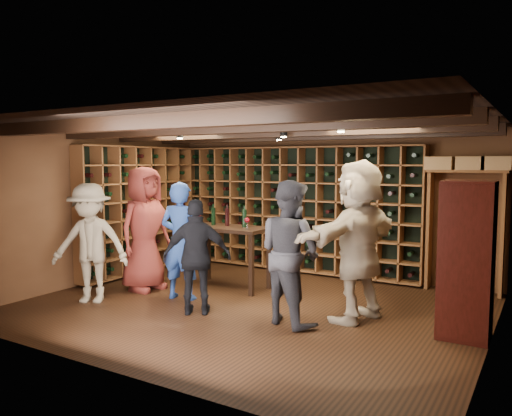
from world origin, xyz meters
The scene contains 13 objects.
ground centered at (0.00, 0.00, 0.00)m, with size 6.00×6.00×0.00m, color black.
room_shell centered at (0.00, 0.05, 2.42)m, with size 6.00×6.00×6.00m.
wine_rack_back centered at (-0.52, 2.33, 1.15)m, with size 4.65×0.30×2.20m.
wine_rack_left centered at (-2.83, 0.82, 1.15)m, with size 0.30×2.65×2.20m.
crate_shelf centered at (2.41, 2.32, 1.57)m, with size 1.20×0.32×2.07m.
display_cabinet centered at (2.71, 0.20, 0.86)m, with size 0.55×0.50×1.75m.
man_blue_shirt centered at (-1.08, -0.16, 0.85)m, with size 0.62×0.41×1.71m, color navy.
man_grey_suit centered at (0.78, -0.34, 0.89)m, with size 0.86×0.67×1.77m, color black.
guest_red_floral centered at (-1.89, -0.03, 0.96)m, with size 0.94×0.61×1.92m, color maroon.
guest_woman_black centered at (-0.43, -0.63, 0.76)m, with size 0.89×0.37×1.51m, color black.
guest_khaki centered at (-2.07, -0.94, 0.85)m, with size 1.09×0.63×1.69m, color #7D6E56.
guest_beige centered at (1.45, 0.22, 1.01)m, with size 1.87×0.60×2.02m, color tan.
tasting_table centered at (-0.86, 0.74, 0.85)m, with size 1.29×0.65×1.25m.
Camera 1 is at (3.50, -5.74, 1.98)m, focal length 35.00 mm.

